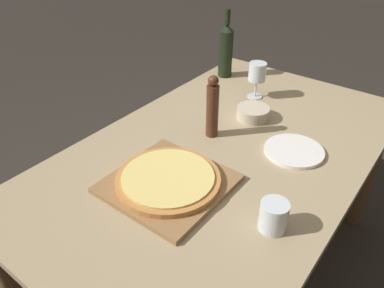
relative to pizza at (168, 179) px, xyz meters
name	(u,v)px	position (x,y,z in m)	size (l,w,h in m)	color
ground_plane	(218,273)	(0.03, 0.30, -0.76)	(12.00, 12.00, 0.00)	#2D2823
dining_table	(225,165)	(0.03, 0.30, -0.11)	(0.94, 1.58, 0.73)	#9E8966
cutting_board	(168,184)	(0.00, 0.00, -0.02)	(0.36, 0.36, 0.02)	olive
pizza	(168,179)	(0.00, 0.00, 0.00)	(0.34, 0.34, 0.02)	#BC7A3D
wine_bottle	(226,50)	(-0.34, 0.85, 0.11)	(0.07, 0.07, 0.34)	black
pepper_mill	(212,108)	(-0.06, 0.34, 0.09)	(0.05, 0.05, 0.25)	#4C2819
wine_glass	(257,73)	(-0.09, 0.73, 0.09)	(0.08, 0.08, 0.17)	silver
small_bowl	(253,113)	(0.00, 0.55, 0.00)	(0.14, 0.14, 0.05)	beige
drinking_tumbler	(273,216)	(0.35, 0.04, 0.02)	(0.08, 0.08, 0.09)	silver
dinner_plate	(294,151)	(0.24, 0.42, -0.02)	(0.22, 0.22, 0.01)	white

